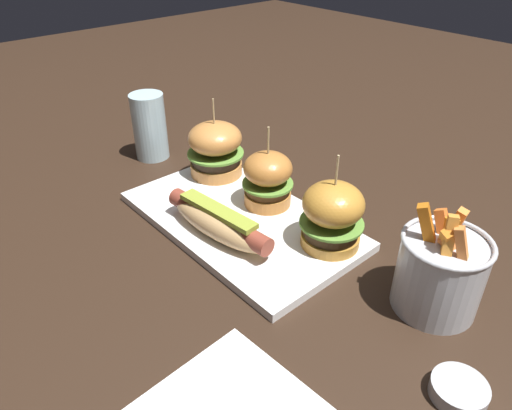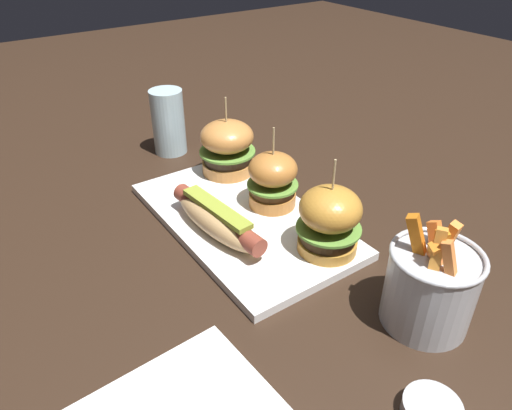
{
  "view_description": "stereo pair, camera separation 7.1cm",
  "coord_description": "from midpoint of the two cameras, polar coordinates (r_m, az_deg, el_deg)",
  "views": [
    {
      "loc": [
        0.49,
        -0.4,
        0.44
      ],
      "look_at": [
        0.04,
        0.0,
        0.05
      ],
      "focal_mm": 33.21,
      "sensor_mm": 36.0,
      "label": 1
    },
    {
      "loc": [
        0.53,
        -0.34,
        0.44
      ],
      "look_at": [
        0.04,
        0.0,
        0.05
      ],
      "focal_mm": 33.21,
      "sensor_mm": 36.0,
      "label": 2
    }
  ],
  "objects": [
    {
      "name": "ground_plane",
      "position": [
        0.77,
        1.01,
        -2.21
      ],
      "size": [
        3.0,
        3.0,
        0.0
      ],
      "primitive_type": "plane",
      "color": "black"
    },
    {
      "name": "platter_main",
      "position": [
        0.76,
        1.02,
        -1.78
      ],
      "size": [
        0.39,
        0.22,
        0.01
      ],
      "primitive_type": "cube",
      "color": "white",
      "rests_on": "ground"
    },
    {
      "name": "hot_dog",
      "position": [
        0.71,
        -1.86,
        -1.83
      ],
      "size": [
        0.2,
        0.07,
        0.05
      ],
      "color": "tan",
      "rests_on": "platter_main"
    },
    {
      "name": "slider_left",
      "position": [
        0.86,
        -1.13,
        6.96
      ],
      "size": [
        0.1,
        0.1,
        0.14
      ],
      "color": "#C5803E",
      "rests_on": "platter_main"
    },
    {
      "name": "slider_center",
      "position": [
        0.76,
        4.89,
        2.86
      ],
      "size": [
        0.08,
        0.08,
        0.14
      ],
      "color": "#BA7433",
      "rests_on": "platter_main"
    },
    {
      "name": "slider_right",
      "position": [
        0.67,
        11.85,
        -1.84
      ],
      "size": [
        0.09,
        0.09,
        0.14
      ],
      "color": "#C38531",
      "rests_on": "platter_main"
    },
    {
      "name": "fries_bucket",
      "position": [
        0.62,
        23.46,
        -9.04
      ],
      "size": [
        0.11,
        0.11,
        0.15
      ],
      "color": "#B7BABF",
      "rests_on": "ground"
    },
    {
      "name": "sauce_ramekin",
      "position": [
        0.56,
        24.16,
        -21.76
      ],
      "size": [
        0.06,
        0.06,
        0.02
      ],
      "color": "#B7BABF",
      "rests_on": "ground"
    },
    {
      "name": "water_glass",
      "position": [
        0.98,
        -8.45,
        9.82
      ],
      "size": [
        0.07,
        0.07,
        0.13
      ],
      "primitive_type": "cylinder",
      "color": "silver",
      "rests_on": "ground"
    }
  ]
}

